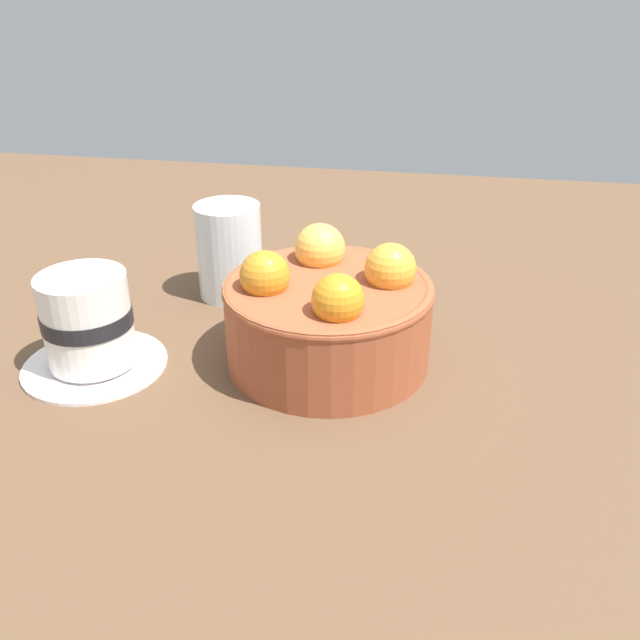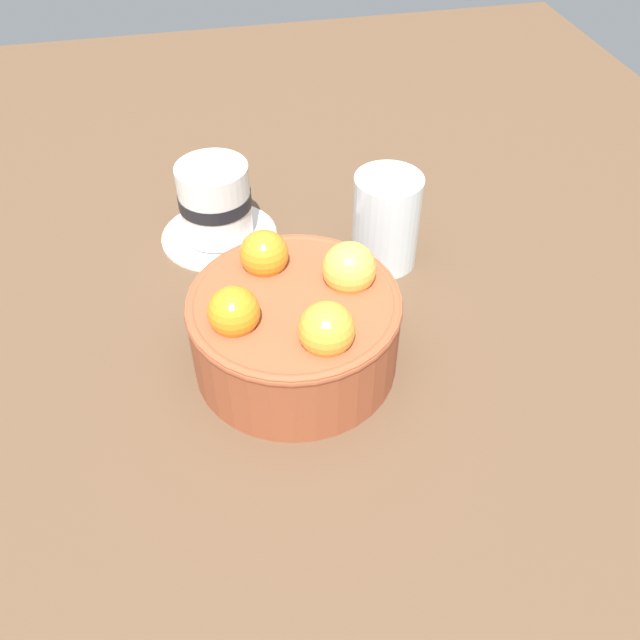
{
  "view_description": "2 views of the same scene",
  "coord_description": "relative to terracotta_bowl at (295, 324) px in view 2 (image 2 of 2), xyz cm",
  "views": [
    {
      "loc": [
        -8.21,
        48.76,
        30.03
      ],
      "look_at": [
        0.35,
        1.74,
        4.69
      ],
      "focal_mm": 38.41,
      "sensor_mm": 36.0,
      "label": 1
    },
    {
      "loc": [
        -38.44,
        6.22,
        42.34
      ],
      "look_at": [
        -1.86,
        -1.67,
        6.28
      ],
      "focal_mm": 38.13,
      "sensor_mm": 36.0,
      "label": 2
    }
  ],
  "objects": [
    {
      "name": "coffee_cup",
      "position": [
        18.84,
        4.5,
        -0.59
      ],
      "size": [
        11.76,
        11.76,
        8.22
      ],
      "color": "white",
      "rests_on": "ground_plane"
    },
    {
      "name": "water_glass",
      "position": [
        11.68,
        -10.92,
        0.26
      ],
      "size": [
        6.38,
        6.38,
        9.31
      ],
      "primitive_type": "cylinder",
      "color": "silver",
      "rests_on": "ground_plane"
    },
    {
      "name": "terracotta_bowl",
      "position": [
        0.0,
        0.0,
        0.0
      ],
      "size": [
        16.99,
        16.99,
        10.28
      ],
      "color": "#9E4C2D",
      "rests_on": "ground_plane"
    },
    {
      "name": "ground_plane",
      "position": [
        0.0,
        0.05,
        -6.51
      ],
      "size": [
        149.88,
        117.02,
        4.23
      ],
      "primitive_type": "cube",
      "color": "brown"
    }
  ]
}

